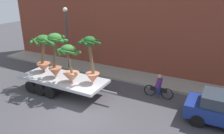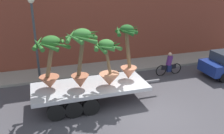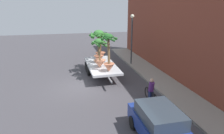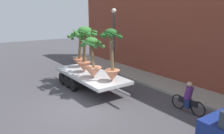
% 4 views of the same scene
% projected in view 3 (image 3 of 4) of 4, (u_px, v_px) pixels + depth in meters
% --- Properties ---
extents(ground_plane, '(60.00, 60.00, 0.00)m').
position_uv_depth(ground_plane, '(83.00, 87.00, 15.09)').
color(ground_plane, '#423F44').
extents(sidewalk, '(24.00, 2.20, 0.15)m').
position_uv_depth(sidewalk, '(159.00, 79.00, 16.42)').
color(sidewalk, gray).
rests_on(sidewalk, ground).
extents(building_facade, '(24.00, 1.20, 7.92)m').
position_uv_depth(building_facade, '(182.00, 30.00, 15.66)').
color(building_facade, brown).
rests_on(building_facade, ground).
extents(flatbed_trailer, '(6.65, 2.37, 0.98)m').
position_uv_depth(flatbed_trailer, '(101.00, 66.00, 17.65)').
color(flatbed_trailer, '#B7BABF').
rests_on(flatbed_trailer, ground).
extents(potted_palm_rear, '(1.31, 1.32, 2.85)m').
position_uv_depth(potted_palm_rear, '(109.00, 54.00, 15.10)').
color(potted_palm_rear, '#C17251').
rests_on(potted_palm_rear, flatbed_trailer).
extents(potted_palm_middle, '(1.70, 1.68, 2.87)m').
position_uv_depth(potted_palm_middle, '(99.00, 44.00, 17.20)').
color(potted_palm_middle, '#B26647').
rests_on(potted_palm_middle, flatbed_trailer).
extents(potted_palm_front, '(1.43, 1.46, 2.33)m').
position_uv_depth(potted_palm_front, '(99.00, 54.00, 16.17)').
color(potted_palm_front, tan).
rests_on(potted_palm_front, flatbed_trailer).
extents(potted_palm_extra, '(1.74, 1.70, 2.55)m').
position_uv_depth(potted_palm_extra, '(100.00, 44.00, 18.66)').
color(potted_palm_extra, '#B26647').
rests_on(potted_palm_extra, flatbed_trailer).
extents(cyclist, '(1.84, 0.35, 1.54)m').
position_uv_depth(cyclist, '(151.00, 91.00, 12.68)').
color(cyclist, black).
rests_on(cyclist, ground).
extents(parked_car, '(4.11, 1.85, 1.58)m').
position_uv_depth(parked_car, '(160.00, 126.00, 8.77)').
color(parked_car, navy).
rests_on(parked_car, ground).
extents(street_lamp, '(0.36, 0.36, 4.83)m').
position_uv_depth(street_lamp, '(132.00, 33.00, 19.65)').
color(street_lamp, '#383D42').
rests_on(street_lamp, sidewalk).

